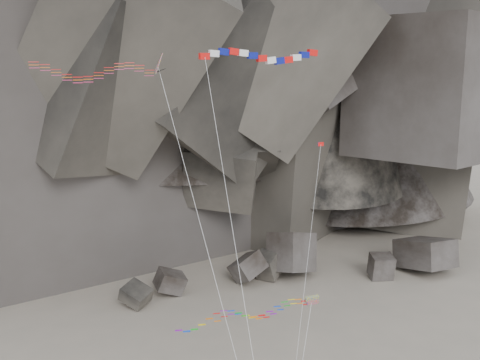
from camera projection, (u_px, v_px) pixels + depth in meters
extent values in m
cube|color=#47423F|center=(291.00, 258.00, 89.13)|extent=(7.90, 8.49, 7.69)
cube|color=#47423F|center=(248.00, 275.00, 86.16)|extent=(5.58, 5.81, 5.45)
cube|color=#47423F|center=(425.00, 258.00, 91.30)|extent=(8.29, 9.54, 5.93)
cube|color=#47423F|center=(170.00, 286.00, 82.38)|extent=(4.61, 3.70, 4.08)
cube|color=#47423F|center=(268.00, 269.00, 88.17)|extent=(5.29, 5.04, 4.48)
cube|color=#47423F|center=(136.00, 300.00, 78.50)|extent=(4.76, 4.86, 3.59)
cube|color=#47423F|center=(381.00, 268.00, 88.43)|extent=(3.64, 3.82, 3.90)
cylinder|color=silver|center=(215.00, 277.00, 43.56)|extent=(5.62, 13.53, 30.03)
cube|color=red|center=(204.00, 56.00, 49.25)|extent=(0.85, 0.62, 0.53)
cube|color=white|center=(214.00, 54.00, 49.48)|extent=(0.89, 0.62, 0.59)
cube|color=navy|center=(224.00, 52.00, 49.68)|extent=(0.92, 0.63, 0.63)
cube|color=red|center=(233.00, 52.00, 49.88)|extent=(0.92, 0.63, 0.64)
cube|color=white|center=(243.00, 53.00, 50.11)|extent=(0.90, 0.62, 0.61)
cube|color=navy|center=(252.00, 56.00, 50.37)|extent=(0.86, 0.62, 0.55)
cube|color=red|center=(262.00, 58.00, 50.68)|extent=(0.89, 0.62, 0.58)
cube|color=white|center=(271.00, 60.00, 51.03)|extent=(0.91, 0.63, 0.63)
cube|color=navy|center=(279.00, 61.00, 51.40)|extent=(0.92, 0.63, 0.64)
cube|color=red|center=(288.00, 60.00, 51.78)|extent=(0.91, 0.63, 0.62)
cube|color=white|center=(296.00, 58.00, 52.14)|extent=(0.87, 0.62, 0.56)
cube|color=navy|center=(304.00, 55.00, 52.49)|extent=(0.88, 0.62, 0.57)
cube|color=red|center=(312.00, 53.00, 52.81)|extent=(0.91, 0.63, 0.62)
cylinder|color=silver|center=(238.00, 265.00, 44.99)|extent=(1.48, 15.56, 30.75)
cube|color=yellow|center=(312.00, 299.00, 52.12)|extent=(1.28, 0.49, 0.69)
cube|color=#0CB219|center=(313.00, 302.00, 52.01)|extent=(1.07, 0.36, 0.47)
cube|color=red|center=(321.00, 144.00, 52.07)|extent=(0.53, 0.10, 0.33)
cube|color=navy|center=(319.00, 144.00, 52.04)|extent=(0.19, 0.06, 0.34)
cylinder|color=silver|center=(302.00, 308.00, 46.51)|extent=(8.53, 14.44, 23.27)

